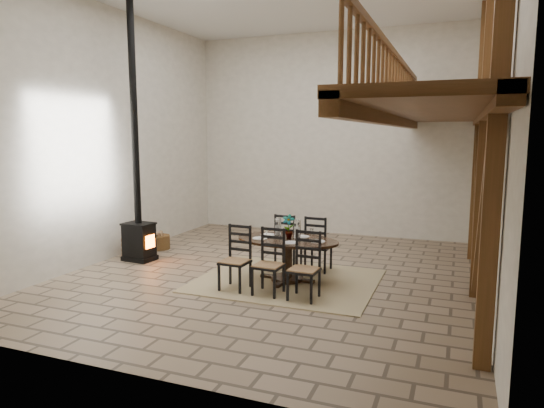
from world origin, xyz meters
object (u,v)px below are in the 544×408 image
at_px(log_basket, 159,241).
at_px(log_stack, 132,246).
at_px(wood_stove, 138,204).
at_px(dining_table, 285,259).

bearing_deg(log_basket, log_stack, -106.19).
xyz_separation_m(wood_stove, log_basket, (-0.20, 0.97, -0.98)).
bearing_deg(wood_stove, log_basket, 106.02).
bearing_deg(log_basket, wood_stove, -78.48).
height_order(dining_table, log_stack, dining_table).
relative_size(dining_table, wood_stove, 0.41).
distance_m(log_basket, log_stack, 0.73).
bearing_deg(dining_table, log_basket, 161.35).
bearing_deg(dining_table, wood_stove, 176.27).
bearing_deg(wood_stove, dining_table, -1.93).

